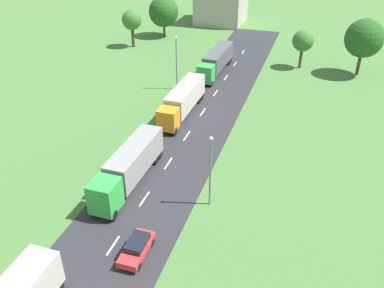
{
  "coord_description": "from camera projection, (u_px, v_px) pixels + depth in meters",
  "views": [
    {
      "loc": [
        14.31,
        0.83,
        25.51
      ],
      "look_at": [
        1.79,
        39.78,
        1.13
      ],
      "focal_mm": 38.29,
      "sensor_mm": 36.0,
      "label": 1
    }
  ],
  "objects": [
    {
      "name": "road",
      "position": [
        120.0,
        236.0,
        36.16
      ],
      "size": [
        10.0,
        140.0,
        0.06
      ],
      "primitive_type": "cube",
      "color": "#2B2B30",
      "rests_on": "ground"
    },
    {
      "name": "lane_marking_centre",
      "position": [
        90.0,
        279.0,
        31.94
      ],
      "size": [
        0.16,
        119.07,
        0.01
      ],
      "color": "white",
      "rests_on": "road"
    },
    {
      "name": "truck_second",
      "position": [
        129.0,
        166.0,
        41.8
      ],
      "size": [
        2.62,
        12.52,
        3.73
      ],
      "color": "green",
      "rests_on": "road"
    },
    {
      "name": "truck_third",
      "position": [
        183.0,
        100.0,
        55.77
      ],
      "size": [
        2.64,
        12.82,
        3.67
      ],
      "color": "orange",
      "rests_on": "road"
    },
    {
      "name": "truck_fourth",
      "position": [
        216.0,
        60.0,
        69.48
      ],
      "size": [
        2.85,
        13.6,
        3.67
      ],
      "color": "green",
      "rests_on": "road"
    },
    {
      "name": "car_third",
      "position": [
        137.0,
        248.0,
        33.83
      ],
      "size": [
        1.78,
        4.19,
        1.46
      ],
      "color": "red",
      "rests_on": "road"
    },
    {
      "name": "lamppost_second",
      "position": [
        210.0,
        168.0,
        37.81
      ],
      "size": [
        0.36,
        0.36,
        7.58
      ],
      "color": "slate",
      "rests_on": "ground"
    },
    {
      "name": "lamppost_third",
      "position": [
        176.0,
        60.0,
        62.05
      ],
      "size": [
        0.36,
        0.36,
        8.34
      ],
      "color": "slate",
      "rests_on": "ground"
    },
    {
      "name": "tree_birch",
      "position": [
        303.0,
        41.0,
        70.13
      ],
      "size": [
        3.64,
        3.64,
        6.66
      ],
      "color": "#513823",
      "rests_on": "ground"
    },
    {
      "name": "tree_maple",
      "position": [
        164.0,
        12.0,
        86.78
      ],
      "size": [
        6.32,
        6.32,
        8.39
      ],
      "color": "#513823",
      "rests_on": "ground"
    },
    {
      "name": "tree_pine",
      "position": [
        364.0,
        38.0,
        66.42
      ],
      "size": [
        6.26,
        6.26,
        9.41
      ],
      "color": "#513823",
      "rests_on": "ground"
    },
    {
      "name": "tree_ash",
      "position": [
        132.0,
        20.0,
        80.28
      ],
      "size": [
        3.87,
        3.87,
        7.32
      ],
      "color": "#513823",
      "rests_on": "ground"
    },
    {
      "name": "distant_building",
      "position": [
        221.0,
        4.0,
        97.52
      ],
      "size": [
        10.72,
        11.71,
        8.78
      ],
      "primitive_type": "cube",
      "color": "#B2A899",
      "rests_on": "ground"
    }
  ]
}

